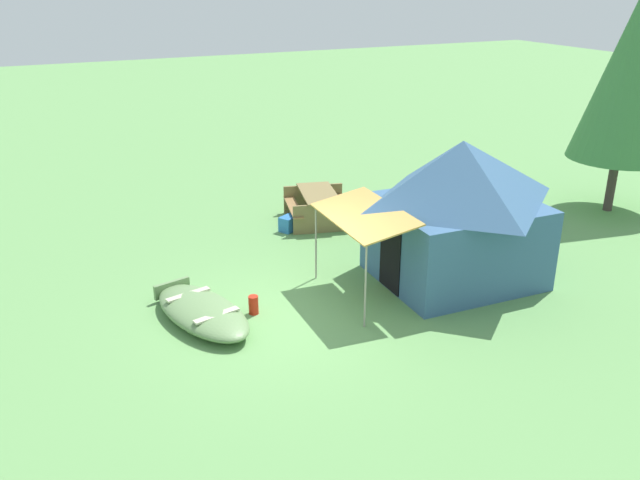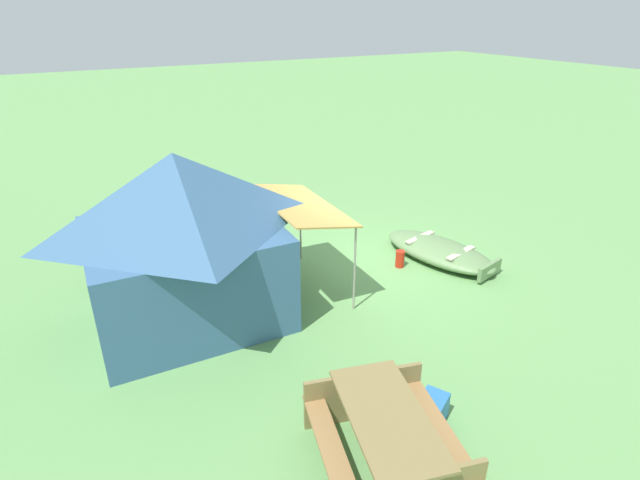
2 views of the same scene
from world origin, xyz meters
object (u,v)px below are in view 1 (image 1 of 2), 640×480
Objects in this scene: picnic_table at (319,203)px; pine_tree_back_right at (630,76)px; canvas_cabin_tent at (458,209)px; cooler_box at (289,224)px; beached_rowboat at (202,311)px; fuel_can at (254,305)px.

picnic_table is 0.37× the size of pine_tree_back_right.
cooler_box is at bearing -153.03° from canvas_cabin_tent.
beached_rowboat is 5.56m from picnic_table.
canvas_cabin_tent is at bearing 26.97° from cooler_box.
picnic_table is at bearing 132.41° from beached_rowboat.
picnic_table is at bearing -165.74° from canvas_cabin_tent.
canvas_cabin_tent is at bearing -74.92° from pine_tree_back_right.
canvas_cabin_tent is at bearing 85.10° from beached_rowboat.
canvas_cabin_tent reaches higher than cooler_box.
pine_tree_back_right is (-1.23, 11.37, 3.30)m from beached_rowboat.
beached_rowboat is at bearing -98.57° from fuel_can.
picnic_table reaches higher than cooler_box.
beached_rowboat is at bearing -47.59° from picnic_table.
beached_rowboat is 0.94m from fuel_can.
fuel_can is (0.14, 0.93, -0.02)m from beached_rowboat.
cooler_box is (-3.92, -1.99, -1.31)m from canvas_cabin_tent.
fuel_can is at bearing -31.75° from cooler_box.
picnic_table is 1.01m from cooler_box.
beached_rowboat is at bearing -83.83° from pine_tree_back_right.
cooler_box is 1.26× the size of fuel_can.
pine_tree_back_right is at bearing 70.94° from picnic_table.
beached_rowboat is at bearing -94.90° from canvas_cabin_tent.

